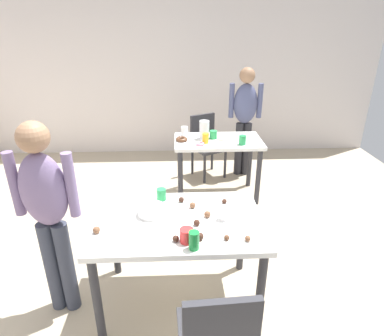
{
  "coord_description": "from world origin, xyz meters",
  "views": [
    {
      "loc": [
        -0.04,
        -2.21,
        2.04
      ],
      "look_at": [
        0.07,
        0.35,
        0.9
      ],
      "focal_mm": 30.76,
      "sensor_mm": 36.0,
      "label": 1
    }
  ],
  "objects_px": {
    "chair_far_table": "(206,142)",
    "person_adult_far": "(245,113)",
    "dining_table_far": "(218,150)",
    "pitcher_far": "(204,130)",
    "dining_table_near": "(178,231)",
    "person_girl_near": "(47,207)",
    "soda_can": "(194,240)",
    "mixing_bowl": "(152,211)"
  },
  "relations": [
    {
      "from": "dining_table_near",
      "to": "dining_table_far",
      "type": "bearing_deg",
      "value": 74.09
    },
    {
      "from": "person_adult_far",
      "to": "chair_far_table",
      "type": "bearing_deg",
      "value": 178.64
    },
    {
      "from": "chair_far_table",
      "to": "person_adult_far",
      "type": "bearing_deg",
      "value": -1.36
    },
    {
      "from": "dining_table_far",
      "to": "pitcher_far",
      "type": "bearing_deg",
      "value": 162.02
    },
    {
      "from": "dining_table_near",
      "to": "soda_can",
      "type": "height_order",
      "value": "soda_can"
    },
    {
      "from": "person_adult_far",
      "to": "dining_table_far",
      "type": "bearing_deg",
      "value": -124.34
    },
    {
      "from": "mixing_bowl",
      "to": "dining_table_near",
      "type": "bearing_deg",
      "value": -21.56
    },
    {
      "from": "soda_can",
      "to": "pitcher_far",
      "type": "height_order",
      "value": "pitcher_far"
    },
    {
      "from": "dining_table_near",
      "to": "dining_table_far",
      "type": "relative_size",
      "value": 1.16
    },
    {
      "from": "person_adult_far",
      "to": "pitcher_far",
      "type": "distance_m",
      "value": 0.84
    },
    {
      "from": "dining_table_far",
      "to": "person_girl_near",
      "type": "relative_size",
      "value": 0.7
    },
    {
      "from": "person_adult_far",
      "to": "person_girl_near",
      "type": "bearing_deg",
      "value": -127.13
    },
    {
      "from": "dining_table_near",
      "to": "person_girl_near",
      "type": "relative_size",
      "value": 0.81
    },
    {
      "from": "person_adult_far",
      "to": "mixing_bowl",
      "type": "xyz_separation_m",
      "value": [
        -1.12,
        -2.3,
        -0.12
      ]
    },
    {
      "from": "dining_table_far",
      "to": "pitcher_far",
      "type": "xyz_separation_m",
      "value": [
        -0.16,
        0.05,
        0.24
      ]
    },
    {
      "from": "dining_table_far",
      "to": "person_adult_far",
      "type": "height_order",
      "value": "person_adult_far"
    },
    {
      "from": "mixing_bowl",
      "to": "chair_far_table",
      "type": "bearing_deg",
      "value": 75.46
    },
    {
      "from": "soda_can",
      "to": "pitcher_far",
      "type": "xyz_separation_m",
      "value": [
        0.23,
        2.12,
        0.05
      ]
    },
    {
      "from": "dining_table_near",
      "to": "chair_far_table",
      "type": "xyz_separation_m",
      "value": [
        0.41,
        2.38,
        -0.16
      ]
    },
    {
      "from": "mixing_bowl",
      "to": "pitcher_far",
      "type": "height_order",
      "value": "pitcher_far"
    },
    {
      "from": "dining_table_near",
      "to": "dining_table_far",
      "type": "distance_m",
      "value": 1.8
    },
    {
      "from": "dining_table_near",
      "to": "chair_far_table",
      "type": "bearing_deg",
      "value": 80.32
    },
    {
      "from": "soda_can",
      "to": "mixing_bowl",
      "type": "bearing_deg",
      "value": 125.0
    },
    {
      "from": "soda_can",
      "to": "pitcher_far",
      "type": "distance_m",
      "value": 2.13
    },
    {
      "from": "dining_table_far",
      "to": "mixing_bowl",
      "type": "distance_m",
      "value": 1.8
    },
    {
      "from": "chair_far_table",
      "to": "person_girl_near",
      "type": "bearing_deg",
      "value": -118.17
    },
    {
      "from": "dining_table_far",
      "to": "person_adult_far",
      "type": "bearing_deg",
      "value": 55.66
    },
    {
      "from": "soda_can",
      "to": "pitcher_far",
      "type": "bearing_deg",
      "value": 83.75
    },
    {
      "from": "pitcher_far",
      "to": "soda_can",
      "type": "bearing_deg",
      "value": -96.25
    },
    {
      "from": "dining_table_far",
      "to": "person_adult_far",
      "type": "relative_size",
      "value": 0.69
    },
    {
      "from": "person_girl_near",
      "to": "pitcher_far",
      "type": "distance_m",
      "value": 2.18
    },
    {
      "from": "chair_far_table",
      "to": "dining_table_far",
      "type": "bearing_deg",
      "value": -82.52
    },
    {
      "from": "dining_table_far",
      "to": "chair_far_table",
      "type": "distance_m",
      "value": 0.67
    },
    {
      "from": "mixing_bowl",
      "to": "person_adult_far",
      "type": "bearing_deg",
      "value": 63.92
    },
    {
      "from": "person_adult_far",
      "to": "pitcher_far",
      "type": "bearing_deg",
      "value": -135.66
    },
    {
      "from": "pitcher_far",
      "to": "person_adult_far",
      "type": "bearing_deg",
      "value": 44.34
    },
    {
      "from": "person_adult_far",
      "to": "pitcher_far",
      "type": "height_order",
      "value": "person_adult_far"
    },
    {
      "from": "person_girl_near",
      "to": "soda_can",
      "type": "xyz_separation_m",
      "value": [
        0.98,
        -0.31,
        -0.08
      ]
    },
    {
      "from": "chair_far_table",
      "to": "person_adult_far",
      "type": "height_order",
      "value": "person_adult_far"
    },
    {
      "from": "pitcher_far",
      "to": "dining_table_near",
      "type": "bearing_deg",
      "value": -100.45
    },
    {
      "from": "dining_table_near",
      "to": "person_adult_far",
      "type": "height_order",
      "value": "person_adult_far"
    },
    {
      "from": "dining_table_near",
      "to": "chair_far_table",
      "type": "height_order",
      "value": "chair_far_table"
    }
  ]
}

